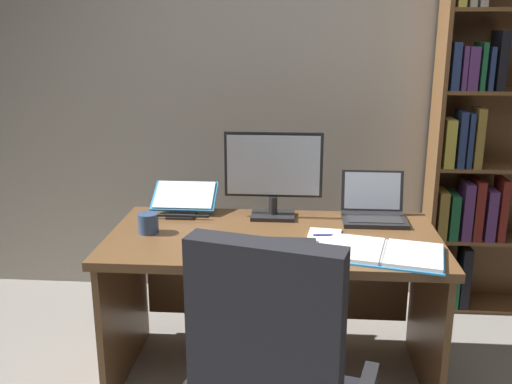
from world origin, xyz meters
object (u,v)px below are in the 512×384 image
object	(u,v)px
bookshelf	(498,141)
monitor	(273,175)
notepad	(324,237)
computer_mouse	(201,241)
reading_stand_with_book	(184,199)
open_binder	(384,253)
laptop	(373,210)
keyboard	(268,245)
desk	(274,269)
pen	(329,235)
coffee_mug	(148,223)

from	to	relation	value
bookshelf	monitor	bearing A→B (deg)	-154.67
bookshelf	notepad	world-z (taller)	bookshelf
computer_mouse	reading_stand_with_book	xyz separation A→B (m)	(-0.17, 0.48, 0.05)
bookshelf	open_binder	distance (m)	1.38
bookshelf	laptop	world-z (taller)	bookshelf
keyboard	computer_mouse	xyz separation A→B (m)	(-0.30, 0.00, 0.01)
desk	keyboard	size ratio (longest dim) A/B	3.68
bookshelf	open_binder	size ratio (longest dim) A/B	4.02
open_binder	notepad	xyz separation A→B (m)	(-0.25, 0.19, -0.01)
keyboard	notepad	size ratio (longest dim) A/B	2.00
monitor	pen	size ratio (longest dim) A/B	3.52
computer_mouse	monitor	bearing A→B (deg)	55.04
keyboard	coffee_mug	size ratio (longest dim) A/B	4.42
keyboard	pen	size ratio (longest dim) A/B	3.00
laptop	pen	bearing A→B (deg)	-129.83
monitor	notepad	distance (m)	0.44
desk	laptop	xyz separation A→B (m)	(0.49, 0.19, 0.26)
pen	monitor	bearing A→B (deg)	133.48
bookshelf	reading_stand_with_book	xyz separation A→B (m)	(-1.76, -0.55, -0.23)
computer_mouse	pen	bearing A→B (deg)	14.25
desk	bookshelf	xyz separation A→B (m)	(1.27, 0.80, 0.50)
laptop	coffee_mug	size ratio (longest dim) A/B	3.31
pen	coffee_mug	world-z (taller)	coffee_mug
monitor	coffee_mug	size ratio (longest dim) A/B	5.18
computer_mouse	open_binder	distance (m)	0.80
desk	notepad	size ratio (longest dim) A/B	7.36
pen	reading_stand_with_book	bearing A→B (deg)	155.30
monitor	laptop	xyz separation A→B (m)	(0.51, -0.00, -0.17)
laptop	coffee_mug	distance (m)	1.12
pen	desk	bearing A→B (deg)	159.49
desk	notepad	distance (m)	0.33
monitor	pen	xyz separation A→B (m)	(0.27, -0.28, -0.21)
bookshelf	monitor	world-z (taller)	bookshelf
pen	coffee_mug	size ratio (longest dim) A/B	1.47
monitor	coffee_mug	distance (m)	0.66
keyboard	reading_stand_with_book	world-z (taller)	reading_stand_with_book
desk	reading_stand_with_book	world-z (taller)	reading_stand_with_book
desk	bookshelf	distance (m)	1.58
keyboard	computer_mouse	world-z (taller)	computer_mouse
laptop	open_binder	distance (m)	0.48
keyboard	coffee_mug	distance (m)	0.59
desk	open_binder	bearing A→B (deg)	-31.16
notepad	monitor	bearing A→B (deg)	131.29
laptop	notepad	distance (m)	0.39
desk	monitor	size ratio (longest dim) A/B	3.14
desk	computer_mouse	xyz separation A→B (m)	(-0.32, -0.24, 0.23)
desk	monitor	world-z (taller)	monitor
notepad	pen	size ratio (longest dim) A/B	1.50
monitor	open_binder	bearing A→B (deg)	-44.08
computer_mouse	open_binder	bearing A→B (deg)	-3.60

